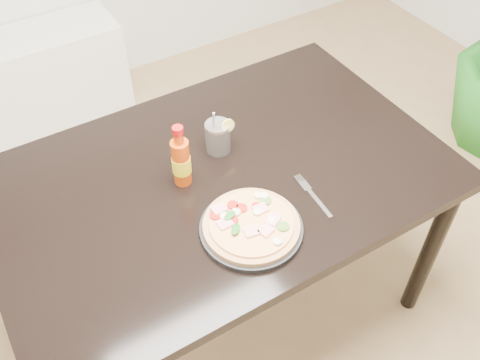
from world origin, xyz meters
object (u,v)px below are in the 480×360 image
dining_table (221,192)px  pizza (251,224)px  hot_sauce_bottle (181,161)px  fork (312,194)px  cola_cup (218,137)px  plate (251,229)px

dining_table → pizza: bearing=-98.2°
dining_table → hot_sauce_bottle: bearing=163.9°
pizza → fork: bearing=4.3°
cola_cup → fork: size_ratio=0.92×
pizza → hot_sauce_bottle: (-0.08, 0.27, 0.06)m
dining_table → cola_cup: cola_cup is taller
dining_table → fork: bearing=-48.9°
dining_table → plate: 0.26m
plate → cola_cup: size_ratio=1.67×
fork → pizza: bearing=-171.5°
plate → pizza: bearing=71.2°
plate → fork: size_ratio=1.53×
dining_table → plate: size_ratio=4.84×
hot_sauce_bottle → plate: bearing=-74.5°
cola_cup → pizza: bearing=-104.4°
fork → dining_table: bearing=135.3°
dining_table → cola_cup: 0.17m
cola_cup → dining_table: bearing=-117.5°
dining_table → plate: (-0.03, -0.24, 0.09)m
dining_table → cola_cup: size_ratio=8.08×
hot_sauce_bottle → cola_cup: bearing=22.9°
plate → hot_sauce_bottle: hot_sauce_bottle is taller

